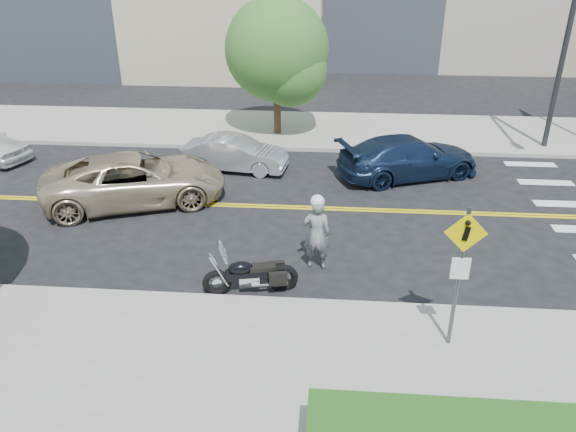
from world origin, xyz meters
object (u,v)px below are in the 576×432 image
Objects in this scene: suv at (135,179)px; parked_car_silver at (235,154)px; motorcyclist at (317,232)px; parked_car_blue at (408,157)px; motorcycle at (251,267)px; pedestrian_sign at (461,265)px.

parked_car_silver is (2.62, 2.93, -0.16)m from suv.
motorcyclist is 0.41× the size of parked_car_blue.
motorcyclist is 0.36× the size of suv.
suv is (-5.69, 3.42, -0.22)m from motorcyclist.
suv is at bearing -29.69° from motorcyclist.
motorcycle is 0.44× the size of parked_car_blue.
pedestrian_sign reaches higher than motorcyclist.
motorcyclist is at bearing 133.22° from parked_car_blue.
motorcyclist reaches higher than suv.
pedestrian_sign reaches higher than suv.
parked_car_silver is 0.75× the size of parked_car_blue.
parked_car_silver is at bearing 90.04° from motorcycle.
parked_car_blue is at bearing -113.93° from motorcyclist.
parked_car_silver is at bearing 122.13° from pedestrian_sign.
motorcycle is 6.26m from suv.
parked_car_blue is (0.18, 9.11, -1.25)m from pedestrian_sign.
pedestrian_sign is at bearing -140.31° from parked_car_silver.
pedestrian_sign is 0.62× the size of parked_car_blue.
suv is 1.13× the size of parked_car_blue.
suv is 1.50× the size of parked_car_silver.
motorcyclist is 6.86m from parked_car_blue.
motorcycle reaches higher than parked_car_silver.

